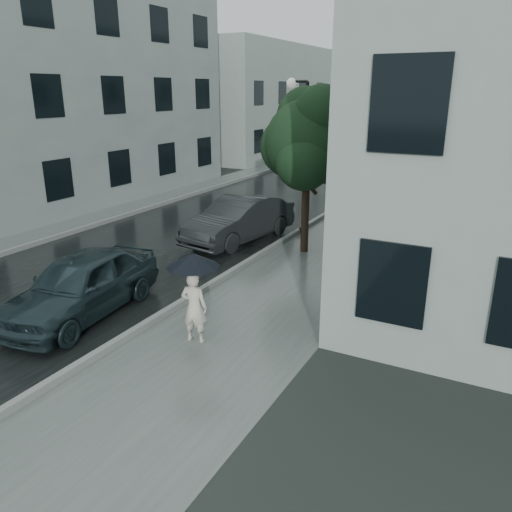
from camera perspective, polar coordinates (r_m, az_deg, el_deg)
The scene contains 14 objects.
ground at distance 9.70m, azimuth -7.45°, elevation -11.50°, with size 120.00×120.00×0.00m, color black.
sidewalk at distance 19.97m, azimuth 13.16°, elevation 4.06°, with size 3.50×60.00×0.01m, color slate.
kerb_near at distance 20.46m, azimuth 8.23°, elevation 4.90°, with size 0.15×60.00×0.15m, color slate.
asphalt_road at distance 21.85m, azimuth -0.49°, elevation 5.76°, with size 6.85×60.00×0.00m, color black.
kerb_far at distance 23.64m, azimuth -8.05°, elevation 6.74°, with size 0.15×60.00×0.15m, color slate.
sidewalk_far at distance 24.20m, azimuth -9.85°, elevation 6.75°, with size 1.70×60.00×0.01m, color #4C5451.
building_far_a at distance 23.86m, azimuth -25.24°, elevation 16.67°, with size 7.02×20.00×9.50m.
building_far_b at distance 41.30m, azimuth 0.62°, elevation 17.37°, with size 7.02×18.00×8.00m.
pedestrian at distance 9.96m, azimuth -7.08°, elevation -5.85°, with size 0.53×0.35×1.46m, color beige.
umbrella at distance 9.61m, azimuth -7.21°, elevation -0.46°, with size 1.32×1.32×0.98m.
street_tree at distance 15.13m, azimuth 6.04°, elevation 12.97°, with size 3.27×2.97×4.99m.
lamp_post at distance 17.24m, azimuth 5.19°, elevation 12.24°, with size 0.85×0.33×5.18m.
car_near at distance 11.71m, azimuth -19.34°, elevation -3.12°, with size 1.68×4.17×1.42m, color #1C2B2F.
car_far at distance 16.56m, azimuth -1.91°, elevation 4.19°, with size 1.54×4.40×1.45m, color #212426.
Camera 1 is at (4.94, -6.81, 4.83)m, focal length 35.00 mm.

